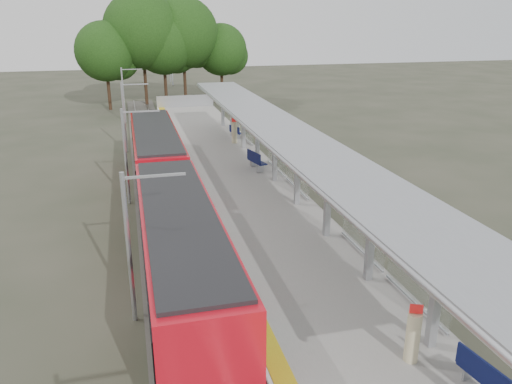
% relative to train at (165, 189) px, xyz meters
% --- Properties ---
extents(trackbed, '(3.00, 70.00, 0.24)m').
position_rel_train_xyz_m(trackbed, '(-0.00, 5.09, -1.93)').
color(trackbed, '#59544C').
rests_on(trackbed, ground).
extents(platform, '(6.00, 50.00, 1.00)m').
position_rel_train_xyz_m(platform, '(4.50, 5.09, -1.55)').
color(platform, gray).
rests_on(platform, ground).
extents(tactile_strip, '(0.60, 50.00, 0.02)m').
position_rel_train_xyz_m(tactile_strip, '(1.95, 5.09, -1.04)').
color(tactile_strip, gold).
rests_on(tactile_strip, platform).
extents(end_fence, '(6.00, 0.10, 1.20)m').
position_rel_train_xyz_m(end_fence, '(4.50, 30.04, -0.45)').
color(end_fence, '#9EA0A5').
rests_on(end_fence, platform).
extents(train, '(2.74, 27.60, 3.62)m').
position_rel_train_xyz_m(train, '(0.00, 0.00, 0.00)').
color(train, black).
rests_on(train, ground).
extents(canopy, '(3.27, 38.00, 3.66)m').
position_rel_train_xyz_m(canopy, '(6.11, 1.28, 2.15)').
color(canopy, '#9EA0A5').
rests_on(canopy, platform).
extents(tree_cluster, '(20.16, 10.18, 12.96)m').
position_rel_train_xyz_m(tree_cluster, '(3.03, 37.80, 5.66)').
color(tree_cluster, '#382316').
rests_on(tree_cluster, ground).
extents(catenary_masts, '(2.08, 48.16, 5.40)m').
position_rel_train_xyz_m(catenary_masts, '(-1.72, 4.09, 0.86)').
color(catenary_masts, '#9EA0A5').
rests_on(catenary_masts, ground).
extents(bench_near, '(0.74, 1.68, 1.11)m').
position_rel_train_xyz_m(bench_near, '(6.58, -15.08, -0.47)').
color(bench_near, '#0D1445').
rests_on(bench_near, platform).
extents(bench_mid, '(0.91, 1.78, 1.17)m').
position_rel_train_xyz_m(bench_mid, '(5.99, 5.50, -0.44)').
color(bench_mid, '#0D1445').
rests_on(bench_mid, platform).
extents(bench_far, '(0.91, 1.40, 0.92)m').
position_rel_train_xyz_m(bench_far, '(6.63, 14.45, -0.57)').
color(bench_far, '#0D1445').
rests_on(bench_far, platform).
extents(info_pillar_near, '(0.40, 0.40, 1.77)m').
position_rel_train_xyz_m(info_pillar_near, '(5.59, -13.37, -0.29)').
color(info_pillar_near, '#C3B88E').
rests_on(info_pillar_near, platform).
extents(info_pillar_far, '(0.43, 0.43, 1.89)m').
position_rel_train_xyz_m(info_pillar_far, '(6.17, 12.73, -0.23)').
color(info_pillar_far, '#C3B88E').
rests_on(info_pillar_far, platform).
extents(litter_bin, '(0.46, 0.46, 0.90)m').
position_rel_train_xyz_m(litter_bin, '(6.04, 6.45, -0.60)').
color(litter_bin, '#9EA0A5').
rests_on(litter_bin, platform).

